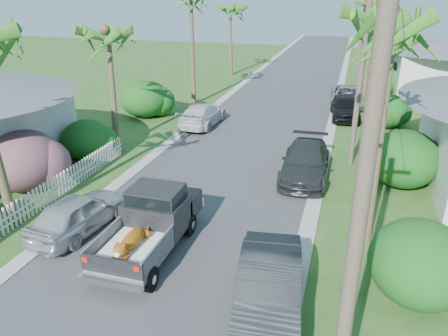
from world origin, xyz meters
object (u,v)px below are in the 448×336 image
(parked_car_ln, at_px, (78,213))
(palm_l_d, at_px, (231,7))
(parked_car_rn, at_px, (269,290))
(parked_car_rf, at_px, (345,107))
(utility_pole_b, at_px, (361,71))
(palm_r_a, at_px, (397,14))
(palm_l_b, at_px, (107,30))
(utility_pole_d, at_px, (362,23))
(palm_r_b, at_px, (386,36))
(pickup_truck, at_px, (154,219))
(parked_car_lf, at_px, (202,115))
(parked_car_rd, at_px, (347,97))
(parked_car_rm, at_px, (305,162))
(utility_pole_c, at_px, (362,37))
(utility_pole_a, at_px, (357,235))
(palm_r_d, at_px, (375,3))

(parked_car_ln, height_order, palm_l_d, palm_l_d)
(parked_car_rn, xyz_separation_m, parked_car_rf, (1.25, 20.12, -0.03))
(parked_car_rf, distance_m, utility_pole_b, 9.15)
(parked_car_rn, xyz_separation_m, palm_r_a, (2.55, 4.84, 6.64))
(parked_car_rf, relative_size, palm_l_b, 0.60)
(utility_pole_d, bearing_deg, palm_r_a, -88.92)
(palm_l_d, height_order, palm_r_b, palm_l_d)
(pickup_truck, xyz_separation_m, parked_car_lf, (-3.02, 13.69, -0.32))
(parked_car_rn, height_order, parked_car_rd, parked_car_rn)
(parked_car_rm, height_order, utility_pole_c, utility_pole_c)
(palm_l_b, distance_m, utility_pole_b, 12.54)
(parked_car_rn, relative_size, palm_r_b, 0.66)
(parked_car_ln, bearing_deg, parked_car_lf, -83.44)
(parked_car_rn, distance_m, parked_car_lf, 17.52)
(parked_car_rf, distance_m, utility_pole_c, 7.76)
(parked_car_rn, xyz_separation_m, utility_pole_d, (1.85, 41.84, 3.82))
(parked_car_rf, height_order, utility_pole_b, utility_pole_b)
(palm_l_d, height_order, palm_r_a, palm_r_a)
(palm_l_d, bearing_deg, palm_r_b, -55.41)
(palm_r_a, xyz_separation_m, utility_pole_a, (-0.70, -8.00, -2.82))
(parked_car_lf, height_order, palm_r_b, palm_r_b)
(utility_pole_a, relative_size, utility_pole_c, 1.00)
(parked_car_rd, relative_size, utility_pole_a, 0.56)
(palm_l_b, distance_m, utility_pole_c, 20.30)
(parked_car_rd, xyz_separation_m, utility_pole_c, (0.60, 3.25, 3.90))
(utility_pole_b, bearing_deg, parked_car_rn, -98.89)
(parked_car_rd, bearing_deg, palm_r_d, 81.42)
(parked_car_rf, relative_size, palm_r_a, 0.51)
(parked_car_ln, xyz_separation_m, parked_car_lf, (0.00, 13.54, -0.01))
(parked_car_rd, bearing_deg, parked_car_ln, -115.01)
(parked_car_rn, distance_m, utility_pole_d, 42.06)
(utility_pole_d, bearing_deg, palm_r_d, -73.30)
(palm_r_d, relative_size, utility_pole_c, 0.89)
(palm_l_b, relative_size, palm_l_d, 0.96)
(utility_pole_b, relative_size, utility_pole_d, 1.00)
(parked_car_ln, height_order, utility_pole_b, utility_pole_b)
(parked_car_ln, relative_size, palm_r_b, 0.57)
(palm_r_a, xyz_separation_m, utility_pole_c, (-0.70, 22.00, -2.82))
(parked_car_rd, xyz_separation_m, utility_pole_b, (0.60, -11.75, 3.90))
(parked_car_rf, relative_size, utility_pole_a, 0.49)
(parked_car_rm, relative_size, parked_car_rd, 1.01)
(parked_car_rf, distance_m, utility_pole_a, 23.61)
(palm_r_d, distance_m, utility_pole_b, 27.10)
(parked_car_rm, xyz_separation_m, palm_l_d, (-10.10, 23.33, 5.70))
(utility_pole_d, bearing_deg, palm_r_b, -87.95)
(palm_l_d, distance_m, utility_pole_d, 15.19)
(pickup_truck, bearing_deg, utility_pole_b, 57.31)
(pickup_truck, bearing_deg, utility_pole_a, -41.02)
(parked_car_ln, bearing_deg, parked_car_rn, 168.74)
(palm_r_a, xyz_separation_m, utility_pole_d, (-0.70, 37.00, -2.82))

